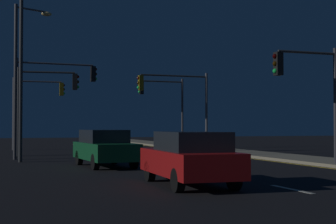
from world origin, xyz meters
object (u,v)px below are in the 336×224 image
object	(u,v)px
traffic_light_near_left	(52,87)
traffic_light_mid_right	(308,82)
traffic_light_far_right	(163,99)
traffic_light_near_right	(36,99)
traffic_light_far_center	(176,94)
traffic_light_far_left	(46,94)
street_lamp_corner	(23,59)
car_oncoming	(105,147)
street_lamp_median	(21,67)
car	(190,157)

from	to	relation	value
traffic_light_near_left	traffic_light_mid_right	bearing A→B (deg)	-56.08
traffic_light_far_right	traffic_light_near_right	bearing A→B (deg)	170.11
traffic_light_far_center	traffic_light_far_right	distance (m)	5.52
traffic_light_far_left	street_lamp_corner	bearing A→B (deg)	-107.86
car_oncoming	street_lamp_median	distance (m)	7.93
traffic_light_near_left	traffic_light_far_right	world-z (taller)	traffic_light_near_left
street_lamp_median	traffic_light_far_left	bearing A→B (deg)	59.53
car	traffic_light_near_right	world-z (taller)	traffic_light_near_right
car	traffic_light_far_left	world-z (taller)	traffic_light_far_left
traffic_light_far_left	traffic_light_mid_right	bearing A→B (deg)	-52.40
car_oncoming	traffic_light_far_center	world-z (taller)	traffic_light_far_center
traffic_light_far_left	street_lamp_corner	size ratio (longest dim) A/B	0.61
traffic_light_far_center	traffic_light_far_left	bearing A→B (deg)	-173.83
traffic_light_far_center	traffic_light_mid_right	world-z (taller)	traffic_light_far_center
traffic_light_mid_right	street_lamp_median	distance (m)	14.58
traffic_light_far_left	street_lamp_median	xyz separation A→B (m)	(-1.53, -2.61, 1.22)
car	car_oncoming	bearing A→B (deg)	95.92
traffic_light_mid_right	traffic_light_far_left	world-z (taller)	traffic_light_far_left
traffic_light_near_right	street_lamp_corner	size ratio (longest dim) A/B	0.62
traffic_light_mid_right	street_lamp_median	world-z (taller)	street_lamp_median
traffic_light_far_left	traffic_light_far_right	xyz separation A→B (m)	(9.41, 6.34, 0.22)
traffic_light_mid_right	traffic_light_far_right	world-z (taller)	traffic_light_far_right
traffic_light_near_left	traffic_light_far_right	size ratio (longest dim) A/B	1.10
traffic_light_near_left	traffic_light_far_left	distance (m)	1.25
traffic_light_near_left	traffic_light_far_right	distance (m)	10.38
traffic_light_far_right	street_lamp_median	world-z (taller)	street_lamp_median
car_oncoming	traffic_light_near_left	xyz separation A→B (m)	(-1.06, 9.76, 3.26)
traffic_light_mid_right	traffic_light_far_left	bearing A→B (deg)	127.60
traffic_light_mid_right	traffic_light_far_left	distance (m)	15.38
car_oncoming	street_lamp_median	size ratio (longest dim) A/B	0.56
traffic_light_far_left	traffic_light_near_left	bearing A→B (deg)	64.03
traffic_light_near_left	traffic_light_mid_right	size ratio (longest dim) A/B	1.17
traffic_light_mid_right	street_lamp_median	xyz separation A→B (m)	(-10.92, 9.58, 1.24)
car_oncoming	traffic_light_near_left	size ratio (longest dim) A/B	0.78
traffic_light_far_right	car	bearing A→B (deg)	-107.24
traffic_light_near_right	street_lamp_median	size ratio (longest dim) A/B	0.65
traffic_light_far_left	traffic_light_far_center	bearing A→B (deg)	6.17
traffic_light_far_left	traffic_light_far_right	distance (m)	11.35
traffic_light_far_center	traffic_light_near_right	xyz separation A→B (m)	(-8.20, 7.04, -0.13)
car	traffic_light_far_right	bearing A→B (deg)	72.76
street_lamp_median	traffic_light_near_left	bearing A→B (deg)	60.76
car	street_lamp_median	bearing A→B (deg)	105.73
car_oncoming	street_lamp_corner	distance (m)	6.43
traffic_light_near_left	traffic_light_far_right	bearing A→B (deg)	30.80
car_oncoming	street_lamp_median	world-z (taller)	street_lamp_median
car_oncoming	traffic_light_near_right	size ratio (longest dim) A/B	0.86
car	car_oncoming	world-z (taller)	same
traffic_light_far_center	traffic_light_near_left	distance (m)	7.91
car	street_lamp_corner	bearing A→B (deg)	108.94
car_oncoming	traffic_light_far_left	size ratio (longest dim) A/B	0.88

